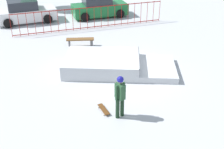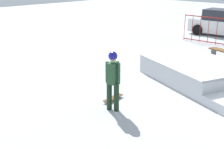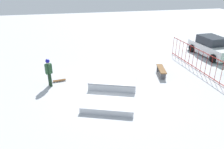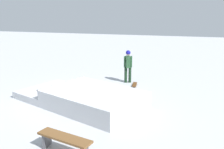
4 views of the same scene
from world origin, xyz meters
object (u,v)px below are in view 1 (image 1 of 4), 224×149
at_px(skate_ramp, 111,64).
at_px(skateboard, 104,109).
at_px(skater, 120,94).
at_px(parked_car_white, 25,12).
at_px(park_bench, 80,41).
at_px(parked_car_green, 99,7).

relative_size(skate_ramp, skateboard, 7.29).
relative_size(skate_ramp, skater, 3.46).
relative_size(skate_ramp, parked_car_white, 1.42).
height_order(skater, parked_car_white, skater).
bearing_deg(skater, parked_car_white, -8.30).
height_order(park_bench, parked_car_white, parked_car_white).
bearing_deg(skateboard, skate_ramp, -29.46).
relative_size(skater, park_bench, 1.05).
height_order(skateboard, parked_car_green, parked_car_green).
distance_m(skateboard, park_bench, 6.71).
relative_size(parked_car_white, parked_car_green, 1.02).
distance_m(skater, park_bench, 7.24).
xyz_separation_m(skate_ramp, park_bench, (-0.86, 3.42, 0.04)).
bearing_deg(parked_car_green, skate_ramp, -102.28).
bearing_deg(park_bench, skater, -89.86).
height_order(park_bench, parked_car_green, parked_car_green).
height_order(skate_ramp, park_bench, skate_ramp).
height_order(skate_ramp, skateboard, skate_ramp).
bearing_deg(parked_car_white, skate_ramp, -72.11).
relative_size(skater, skateboard, 2.11).
bearing_deg(park_bench, parked_car_green, 64.56).
xyz_separation_m(skater, parked_car_green, (2.56, 12.64, -0.28)).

